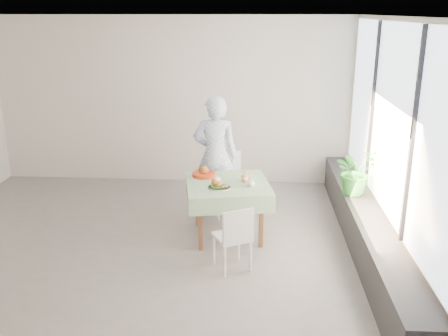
# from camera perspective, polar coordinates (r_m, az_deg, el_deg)

# --- Properties ---
(floor) EXTENTS (6.00, 6.00, 0.00)m
(floor) POSITION_cam_1_polar(r_m,az_deg,el_deg) (6.60, -9.07, -8.35)
(floor) COLOR slate
(floor) RESTS_ON ground
(ceiling) EXTENTS (6.00, 6.00, 0.00)m
(ceiling) POSITION_cam_1_polar(r_m,az_deg,el_deg) (5.95, -10.40, 16.72)
(ceiling) COLOR white
(ceiling) RESTS_ON ground
(wall_back) EXTENTS (6.00, 0.02, 2.80)m
(wall_back) POSITION_cam_1_polar(r_m,az_deg,el_deg) (8.52, -5.85, 7.61)
(wall_back) COLOR beige
(wall_back) RESTS_ON ground
(wall_front) EXTENTS (6.00, 0.02, 2.80)m
(wall_front) POSITION_cam_1_polar(r_m,az_deg,el_deg) (3.86, -18.16, -5.58)
(wall_front) COLOR beige
(wall_front) RESTS_ON ground
(wall_right) EXTENTS (0.02, 5.00, 2.80)m
(wall_right) POSITION_cam_1_polar(r_m,az_deg,el_deg) (6.16, 18.61, 2.94)
(wall_right) COLOR beige
(wall_right) RESTS_ON ground
(window_pane) EXTENTS (0.01, 4.80, 2.18)m
(window_pane) POSITION_cam_1_polar(r_m,az_deg,el_deg) (6.10, 18.57, 5.22)
(window_pane) COLOR #D1E0F9
(window_pane) RESTS_ON ground
(window_ledge) EXTENTS (0.40, 4.80, 0.50)m
(window_ledge) POSITION_cam_1_polar(r_m,az_deg,el_deg) (6.49, 15.91, -6.88)
(window_ledge) COLOR black
(window_ledge) RESTS_ON ground
(cafe_table) EXTENTS (1.20, 1.20, 0.74)m
(cafe_table) POSITION_cam_1_polar(r_m,az_deg,el_deg) (6.52, 0.41, -4.03)
(cafe_table) COLOR brown
(cafe_table) RESTS_ON ground
(chair_far) EXTENTS (0.52, 0.52, 0.91)m
(chair_far) POSITION_cam_1_polar(r_m,az_deg,el_deg) (7.28, 0.52, -3.20)
(chair_far) COLOR white
(chair_far) RESTS_ON ground
(chair_near) EXTENTS (0.50, 0.50, 0.78)m
(chair_near) POSITION_cam_1_polar(r_m,az_deg,el_deg) (5.79, 0.97, -9.31)
(chair_near) COLOR white
(chair_near) RESTS_ON ground
(diner) EXTENTS (0.64, 0.43, 1.74)m
(diner) POSITION_cam_1_polar(r_m,az_deg,el_deg) (7.15, -0.98, 1.42)
(diner) COLOR #94B5ED
(diner) RESTS_ON ground
(main_dish) EXTENTS (0.29, 0.29, 0.15)m
(main_dish) POSITION_cam_1_polar(r_m,az_deg,el_deg) (6.21, -0.71, -1.89)
(main_dish) COLOR white
(main_dish) RESTS_ON cafe_table
(juice_cup_orange) EXTENTS (0.10, 0.10, 0.28)m
(juice_cup_orange) POSITION_cam_1_polar(r_m,az_deg,el_deg) (6.44, 2.39, -1.04)
(juice_cup_orange) COLOR white
(juice_cup_orange) RESTS_ON cafe_table
(juice_cup_lemonade) EXTENTS (0.09, 0.09, 0.26)m
(juice_cup_lemonade) POSITION_cam_1_polar(r_m,az_deg,el_deg) (6.28, 3.09, -1.59)
(juice_cup_lemonade) COLOR white
(juice_cup_lemonade) RESTS_ON cafe_table
(second_dish) EXTENTS (0.31, 0.31, 0.15)m
(second_dish) POSITION_cam_1_polar(r_m,az_deg,el_deg) (6.66, -2.34, -0.59)
(second_dish) COLOR #B53212
(second_dish) RESTS_ON cafe_table
(potted_plant) EXTENTS (0.74, 0.70, 0.64)m
(potted_plant) POSITION_cam_1_polar(r_m,az_deg,el_deg) (6.87, 14.80, -0.32)
(potted_plant) COLOR #27752D
(potted_plant) RESTS_ON window_ledge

